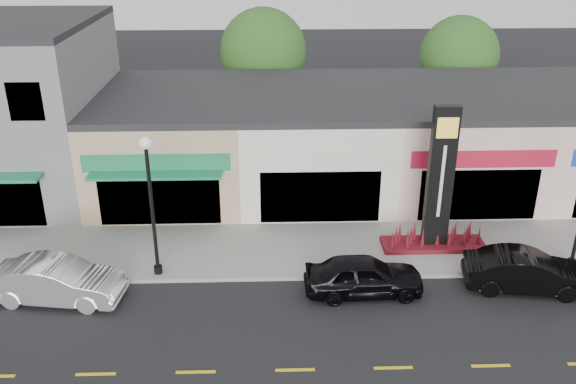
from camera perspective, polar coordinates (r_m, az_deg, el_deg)
name	(u,v)px	position (r m, az deg, el deg)	size (l,w,h in m)	color
ground	(377,310)	(21.91, 8.33, -10.90)	(120.00, 120.00, 0.00)	black
sidewalk	(360,247)	(25.51, 6.74, -5.17)	(52.00, 4.30, 0.15)	gray
curb	(368,276)	(23.59, 7.50, -7.84)	(52.00, 0.20, 0.15)	gray
shop_beige	(174,140)	(31.17, -10.65, 4.81)	(7.00, 10.85, 4.80)	tan
shop_cream	(313,138)	(30.88, 2.34, 5.03)	(7.00, 10.01, 4.80)	silver
shop_pink_w	(450,137)	(32.14, 14.94, 5.00)	(7.00, 10.01, 4.80)	beige
tree_rear_west	(263,51)	(37.84, -2.33, 13.03)	(5.20, 5.20, 7.83)	#382619
tree_rear_mid	(459,56)	(39.66, 15.71, 12.19)	(4.80, 4.80, 7.29)	#382619
lamp_west_near	(150,193)	(22.47, -12.74, -0.14)	(0.44, 0.44, 5.47)	black
pylon_sign	(438,200)	(25.00, 13.85, -0.72)	(4.20, 1.30, 6.00)	#590F11
car_white_van	(57,281)	(23.31, -20.82, -7.80)	(4.69, 1.63, 1.54)	white
car_black_sedan	(364,275)	(22.38, 7.11, -7.76)	(4.29, 1.73, 1.46)	black
car_black_conv	(527,272)	(24.06, 21.44, -6.95)	(4.49, 1.57, 1.48)	black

